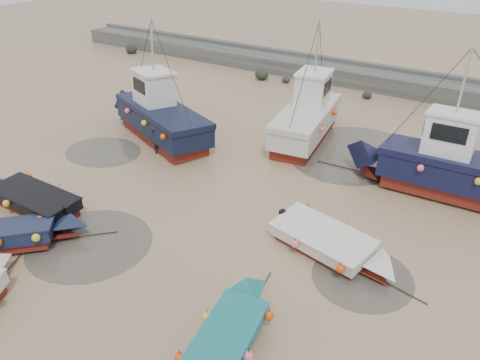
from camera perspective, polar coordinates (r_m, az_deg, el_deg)
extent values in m
plane|color=tan|center=(17.41, -4.76, -8.39)|extent=(120.00, 120.00, 0.00)
cube|color=#61625D|center=(35.30, 18.10, 11.14)|extent=(60.00, 2.20, 1.20)
cube|color=#61625D|center=(36.23, 18.86, 12.66)|extent=(60.00, 0.60, 0.25)
ellipsoid|color=black|center=(31.66, 25.17, 7.25)|extent=(0.84, 0.86, 0.51)
ellipsoid|color=black|center=(35.62, 9.38, 11.89)|extent=(0.99, 0.80, 0.58)
ellipsoid|color=black|center=(45.55, -13.29, 15.06)|extent=(0.65, 0.64, 0.43)
ellipsoid|color=black|center=(35.19, 10.37, 11.37)|extent=(0.61, 0.53, 0.32)
ellipsoid|color=black|center=(36.47, 2.65, 12.69)|extent=(1.09, 0.88, 0.72)
ellipsoid|color=black|center=(35.87, 5.60, 12.06)|extent=(0.65, 0.60, 0.37)
ellipsoid|color=black|center=(33.46, 15.23, 9.94)|extent=(0.64, 0.62, 0.48)
ellipsoid|color=black|center=(45.54, -13.11, 15.29)|extent=(1.10, 0.87, 0.86)
cylinder|color=#524C42|center=(18.50, -17.81, -7.36)|extent=(4.66, 4.66, 0.01)
cylinder|color=#524C42|center=(16.66, 14.69, -11.39)|extent=(3.41, 3.41, 0.01)
cylinder|color=#524C42|center=(25.57, -16.35, 3.36)|extent=(4.21, 4.21, 0.01)
cylinder|color=#524C42|center=(25.10, 13.48, 3.27)|extent=(6.25, 6.25, 0.01)
cylinder|color=black|center=(18.46, -25.87, -9.13)|extent=(0.96, 1.79, 0.04)
pyramid|color=#141D38|center=(18.50, -21.07, -4.34)|extent=(1.76, 1.72, 0.90)
cylinder|color=black|center=(18.87, -17.75, -6.46)|extent=(1.40, 1.48, 0.04)
sphere|color=#F0470E|center=(19.79, -24.55, -4.01)|extent=(0.30, 0.30, 0.30)
sphere|color=#F0470E|center=(18.02, -23.56, -7.17)|extent=(0.30, 0.30, 0.30)
cube|color=maroon|center=(13.80, -1.68, -19.81)|extent=(1.63, 2.92, 0.30)
cube|color=#166B70|center=(13.52, -1.70, -18.76)|extent=(1.87, 3.15, 0.45)
pyramid|color=#166B70|center=(14.40, 1.38, -12.61)|extent=(1.46, 0.95, 0.90)
cube|color=brown|center=(13.40, -1.71, -18.29)|extent=(1.51, 2.64, 0.10)
cube|color=#166B70|center=(13.33, -1.72, -18.03)|extent=(1.93, 3.23, 0.07)
cylinder|color=black|center=(15.60, 2.50, -13.37)|extent=(0.40, 1.97, 0.04)
sphere|color=#F0470E|center=(13.02, -7.43, -20.81)|extent=(0.30, 0.30, 0.30)
sphere|color=#F0470E|center=(12.99, 0.93, -20.65)|extent=(0.30, 0.30, 0.30)
sphere|color=#F0470E|center=(13.93, -4.11, -16.39)|extent=(0.30, 0.30, 0.30)
sphere|color=#F0470E|center=(13.99, 3.47, -16.13)|extent=(0.30, 0.30, 0.30)
cube|color=maroon|center=(21.24, -23.49, -2.99)|extent=(3.75, 1.39, 0.30)
cube|color=black|center=(21.06, -23.69, -2.12)|extent=(4.02, 1.63, 0.45)
cube|color=brown|center=(20.98, -23.78, -1.73)|extent=(3.38, 1.31, 0.10)
cube|color=black|center=(20.94, -23.82, -1.52)|extent=(4.12, 1.70, 0.07)
cube|color=black|center=(19.42, -20.21, -3.47)|extent=(0.18, 0.22, 0.35)
sphere|color=#F0470E|center=(19.41, -23.16, -4.35)|extent=(0.30, 0.30, 0.30)
sphere|color=#F0470E|center=(21.03, -20.94, -1.25)|extent=(0.30, 0.30, 0.30)
sphere|color=#F0470E|center=(21.04, -26.55, -2.50)|extent=(0.30, 0.30, 0.30)
sphere|color=#F0470E|center=(22.65, -24.24, 0.25)|extent=(0.30, 0.30, 0.30)
cube|color=maroon|center=(17.51, 10.03, -7.93)|extent=(3.58, 2.06, 0.30)
cube|color=silver|center=(17.29, 10.13, -6.94)|extent=(3.87, 2.35, 0.45)
pyramid|color=silver|center=(16.18, 16.48, -8.64)|extent=(1.03, 1.77, 0.90)
cube|color=brown|center=(17.20, 10.18, -6.49)|extent=(3.24, 1.91, 0.10)
cube|color=silver|center=(17.15, 10.21, -6.25)|extent=(3.96, 2.43, 0.07)
cube|color=black|center=(18.11, 5.37, -4.08)|extent=(0.22, 0.25, 0.35)
cylinder|color=black|center=(16.48, 18.75, -12.50)|extent=(1.97, 0.44, 0.04)
sphere|color=#F0470E|center=(18.56, 8.33, -3.65)|extent=(0.30, 0.30, 0.30)
sphere|color=#F0470E|center=(16.82, 6.92, -7.36)|extent=(0.30, 0.30, 0.30)
sphere|color=#F0470E|center=(17.70, 13.24, -5.96)|extent=(0.30, 0.30, 0.30)
sphere|color=#F0470E|center=(15.98, 12.32, -10.13)|extent=(0.30, 0.30, 0.30)
cube|color=maroon|center=(26.12, -9.36, 5.39)|extent=(6.64, 4.22, 0.55)
cube|color=black|center=(25.84, -9.49, 6.91)|extent=(7.20, 4.72, 0.95)
pyramid|color=black|center=(29.03, -13.14, 10.49)|extent=(2.20, 2.76, 1.40)
cube|color=brown|center=(25.66, -9.58, 7.98)|extent=(7.03, 4.57, 0.08)
cube|color=black|center=(25.61, -9.61, 8.27)|extent=(7.37, 4.82, 0.30)
cube|color=white|center=(26.09, -10.70, 10.82)|extent=(2.48, 2.30, 1.70)
cube|color=white|center=(25.83, -10.89, 12.74)|extent=(2.67, 2.48, 0.12)
cube|color=black|center=(26.91, -11.71, 11.85)|extent=(0.57, 1.35, 0.68)
cylinder|color=#B7B7B2|center=(25.50, -11.18, 15.67)|extent=(0.10, 0.10, 2.60)
cylinder|color=black|center=(30.56, -13.62, 7.97)|extent=(2.81, 1.14, 0.05)
sphere|color=#FB697C|center=(22.92, -9.49, 4.97)|extent=(0.30, 0.30, 0.30)
sphere|color=#FB697C|center=(24.93, -5.15, 7.25)|extent=(0.30, 0.30, 0.30)
sphere|color=#FB697C|center=(24.76, -11.74, 6.59)|extent=(0.30, 0.30, 0.30)
sphere|color=#FB697C|center=(26.71, -7.52, 8.61)|extent=(0.30, 0.30, 0.30)
sphere|color=#FB697C|center=(26.64, -13.68, 7.98)|extent=(0.30, 0.30, 0.30)
sphere|color=#FB697C|center=(28.54, -9.61, 9.79)|extent=(0.30, 0.30, 0.30)
cube|color=maroon|center=(25.92, 7.84, 5.31)|extent=(2.87, 6.20, 0.55)
cube|color=beige|center=(25.63, 7.95, 6.85)|extent=(3.27, 6.69, 0.95)
pyramid|color=beige|center=(28.82, 10.22, 10.65)|extent=(2.41, 1.78, 1.40)
cube|color=brown|center=(25.44, 8.03, 7.92)|extent=(3.16, 6.53, 0.08)
cube|color=beige|center=(25.39, 8.05, 8.22)|extent=(3.34, 6.84, 0.30)
cube|color=white|center=(25.88, 8.76, 10.84)|extent=(1.86, 2.24, 1.70)
cube|color=white|center=(25.62, 8.92, 12.77)|extent=(2.01, 2.41, 0.12)
cube|color=black|center=(26.75, 9.42, 11.95)|extent=(1.29, 0.28, 0.68)
cylinder|color=#B7B7B2|center=(25.28, 9.16, 15.73)|extent=(0.10, 0.10, 2.60)
cylinder|color=black|center=(30.37, 10.47, 8.18)|extent=(0.57, 2.96, 0.05)
sphere|color=#FB697C|center=(23.59, 3.39, 6.03)|extent=(0.30, 0.30, 0.30)
sphere|color=#FB697C|center=(24.08, 9.92, 6.12)|extent=(0.30, 0.30, 0.30)
sphere|color=#FB697C|center=(25.82, 5.40, 8.02)|extent=(0.30, 0.30, 0.30)
sphere|color=#FB697C|center=(26.40, 11.36, 8.04)|extent=(0.30, 0.30, 0.30)
sphere|color=#FB697C|center=(28.12, 7.11, 9.68)|extent=(0.30, 0.30, 0.30)
cube|color=maroon|center=(22.44, 25.36, -1.32)|extent=(6.60, 2.44, 0.55)
cube|color=black|center=(22.11, 25.76, 0.36)|extent=(7.10, 2.84, 0.95)
pyramid|color=black|center=(22.33, 16.01, 4.52)|extent=(1.54, 2.59, 1.40)
cube|color=brown|center=(21.89, 26.04, 1.55)|extent=(6.93, 2.74, 0.08)
cube|color=black|center=(21.83, 26.12, 1.88)|extent=(7.26, 2.90, 0.30)
cube|color=white|center=(21.52, 24.20, 4.80)|extent=(2.08, 1.86, 1.70)
cube|color=white|center=(21.20, 24.69, 7.04)|extent=(2.24, 2.01, 0.12)
cube|color=black|center=(21.53, 21.70, 6.07)|extent=(0.12, 1.51, 0.68)
cylinder|color=#B7B7B2|center=(20.80, 25.46, 10.50)|extent=(0.10, 0.10, 2.60)
cylinder|color=black|center=(23.31, 12.83, 1.37)|extent=(3.00, 0.19, 0.05)
sphere|color=#FB697C|center=(20.69, 26.93, -0.72)|extent=(0.30, 0.30, 0.30)
sphere|color=#FB697C|center=(23.25, 25.09, 2.87)|extent=(0.30, 0.30, 0.30)
sphere|color=#FB697C|center=(20.84, 20.99, 0.81)|extent=(0.30, 0.30, 0.30)
sphere|color=#FB697C|center=(23.48, 19.82, 4.19)|extent=(0.30, 0.30, 0.30)
imported|color=#1A1E33|center=(24.70, -9.79, 3.22)|extent=(0.82, 0.75, 1.88)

